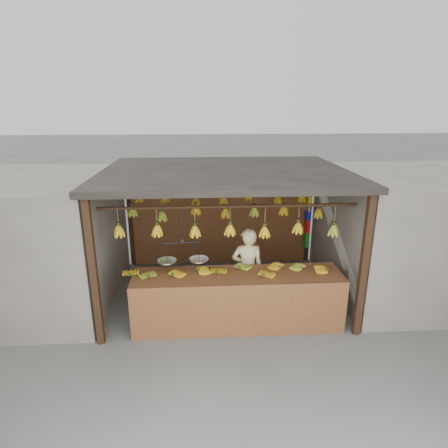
{
  "coord_description": "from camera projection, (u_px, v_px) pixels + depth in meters",
  "views": [
    {
      "loc": [
        -0.43,
        -6.53,
        3.5
      ],
      "look_at": [
        0.0,
        0.3,
        1.3
      ],
      "focal_mm": 30.0,
      "sensor_mm": 36.0,
      "label": 1
    }
  ],
  "objects": [
    {
      "name": "bag_bundles",
      "position": [
        307.0,
        220.0,
        8.38
      ],
      "size": [
        0.08,
        0.26,
        1.17
      ],
      "color": "yellow",
      "rests_on": "ground"
    },
    {
      "name": "neighbor_left",
      "position": [
        26.0,
        241.0,
        6.73
      ],
      "size": [
        3.0,
        3.0,
        2.3
      ],
      "primitive_type": "cube",
      "color": "slate",
      "rests_on": "ground"
    },
    {
      "name": "ground",
      "position": [
        225.0,
        292.0,
        7.3
      ],
      "size": [
        80.0,
        80.0,
        0.0
      ],
      "primitive_type": "plane",
      "color": "#5B5B57"
    },
    {
      "name": "hanging_bananas",
      "position": [
        225.0,
        212.0,
        6.8
      ],
      "size": [
        3.6,
        2.24,
        0.4
      ],
      "color": "gold",
      "rests_on": "ground"
    },
    {
      "name": "stall",
      "position": [
        224.0,
        189.0,
        7.01
      ],
      "size": [
        4.3,
        3.3,
        2.4
      ],
      "color": "black",
      "rests_on": "ground"
    },
    {
      "name": "balance_scale",
      "position": [
        183.0,
        258.0,
        5.95
      ],
      "size": [
        0.8,
        0.33,
        0.89
      ],
      "color": "black",
      "rests_on": "ground"
    },
    {
      "name": "neighbor_right",
      "position": [
        412.0,
        233.0,
        7.16
      ],
      "size": [
        3.0,
        3.0,
        2.3
      ],
      "primitive_type": "cube",
      "color": "slate",
      "rests_on": "ground"
    },
    {
      "name": "vendor",
      "position": [
        247.0,
        269.0,
        6.52
      ],
      "size": [
        0.56,
        0.37,
        1.5
      ],
      "primitive_type": "imported",
      "rotation": [
        0.0,
        0.0,
        3.12
      ],
      "color": "beige",
      "rests_on": "ground"
    },
    {
      "name": "counter",
      "position": [
        238.0,
        289.0,
        5.93
      ],
      "size": [
        3.49,
        0.77,
        0.96
      ],
      "color": "brown",
      "rests_on": "ground"
    }
  ]
}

